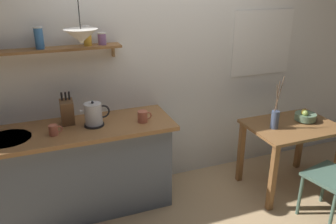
{
  "coord_description": "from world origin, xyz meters",
  "views": [
    {
      "loc": [
        -1.2,
        -2.62,
        2.17
      ],
      "look_at": [
        -0.1,
        0.25,
        0.95
      ],
      "focal_mm": 36.43,
      "sensor_mm": 36.0,
      "label": 1
    }
  ],
  "objects_px": {
    "dining_table": "(291,136)",
    "electric_kettle": "(94,115)",
    "fruit_bowl": "(305,116)",
    "knife_block": "(67,112)",
    "twig_vase": "(275,119)",
    "coffee_mug_by_sink": "(54,130)",
    "pendant_lamp": "(81,36)",
    "coffee_mug_spare": "(143,116)"
  },
  "relations": [
    {
      "from": "dining_table",
      "to": "electric_kettle",
      "type": "xyz_separation_m",
      "value": [
        -1.97,
        0.35,
        0.4
      ]
    },
    {
      "from": "fruit_bowl",
      "to": "electric_kettle",
      "type": "relative_size",
      "value": 0.82
    },
    {
      "from": "electric_kettle",
      "to": "knife_block",
      "type": "xyz_separation_m",
      "value": [
        -0.22,
        0.1,
        0.02
      ]
    },
    {
      "from": "fruit_bowl",
      "to": "twig_vase",
      "type": "bearing_deg",
      "value": -174.78
    },
    {
      "from": "fruit_bowl",
      "to": "electric_kettle",
      "type": "xyz_separation_m",
      "value": [
        -2.16,
        0.31,
        0.21
      ]
    },
    {
      "from": "fruit_bowl",
      "to": "coffee_mug_by_sink",
      "type": "relative_size",
      "value": 1.88
    },
    {
      "from": "dining_table",
      "to": "knife_block",
      "type": "xyz_separation_m",
      "value": [
        -2.19,
        0.45,
        0.42
      ]
    },
    {
      "from": "pendant_lamp",
      "to": "knife_block",
      "type": "bearing_deg",
      "value": 145.36
    },
    {
      "from": "fruit_bowl",
      "to": "coffee_mug_spare",
      "type": "bearing_deg",
      "value": 172.31
    },
    {
      "from": "fruit_bowl",
      "to": "twig_vase",
      "type": "xyz_separation_m",
      "value": [
        -0.42,
        -0.04,
        0.05
      ]
    },
    {
      "from": "knife_block",
      "to": "coffee_mug_spare",
      "type": "xyz_separation_m",
      "value": [
        0.66,
        -0.18,
        -0.08
      ]
    },
    {
      "from": "fruit_bowl",
      "to": "pendant_lamp",
      "type": "bearing_deg",
      "value": 172.52
    },
    {
      "from": "twig_vase",
      "to": "knife_block",
      "type": "relative_size",
      "value": 1.67
    },
    {
      "from": "coffee_mug_spare",
      "to": "pendant_lamp",
      "type": "bearing_deg",
      "value": 173.26
    },
    {
      "from": "coffee_mug_by_sink",
      "to": "pendant_lamp",
      "type": "height_order",
      "value": "pendant_lamp"
    },
    {
      "from": "knife_block",
      "to": "coffee_mug_by_sink",
      "type": "xyz_separation_m",
      "value": [
        -0.14,
        -0.18,
        -0.08
      ]
    },
    {
      "from": "dining_table",
      "to": "twig_vase",
      "type": "distance_m",
      "value": 0.34
    },
    {
      "from": "electric_kettle",
      "to": "coffee_mug_by_sink",
      "type": "height_order",
      "value": "electric_kettle"
    },
    {
      "from": "fruit_bowl",
      "to": "coffee_mug_spare",
      "type": "relative_size",
      "value": 1.61
    },
    {
      "from": "twig_vase",
      "to": "knife_block",
      "type": "xyz_separation_m",
      "value": [
        -1.96,
        0.45,
        0.18
      ]
    },
    {
      "from": "coffee_mug_spare",
      "to": "pendant_lamp",
      "type": "distance_m",
      "value": 0.91
    },
    {
      "from": "fruit_bowl",
      "to": "dining_table",
      "type": "bearing_deg",
      "value": -169.04
    },
    {
      "from": "coffee_mug_by_sink",
      "to": "knife_block",
      "type": "bearing_deg",
      "value": 52.1
    },
    {
      "from": "electric_kettle",
      "to": "pendant_lamp",
      "type": "height_order",
      "value": "pendant_lamp"
    },
    {
      "from": "electric_kettle",
      "to": "coffee_mug_spare",
      "type": "xyz_separation_m",
      "value": [
        0.44,
        -0.08,
        -0.05
      ]
    },
    {
      "from": "knife_block",
      "to": "coffee_mug_by_sink",
      "type": "height_order",
      "value": "knife_block"
    },
    {
      "from": "electric_kettle",
      "to": "coffee_mug_by_sink",
      "type": "bearing_deg",
      "value": -168.02
    },
    {
      "from": "coffee_mug_by_sink",
      "to": "coffee_mug_spare",
      "type": "height_order",
      "value": "coffee_mug_spare"
    },
    {
      "from": "twig_vase",
      "to": "coffee_mug_by_sink",
      "type": "xyz_separation_m",
      "value": [
        -2.09,
        0.27,
        0.1
      ]
    },
    {
      "from": "twig_vase",
      "to": "coffee_mug_by_sink",
      "type": "height_order",
      "value": "twig_vase"
    },
    {
      "from": "coffee_mug_by_sink",
      "to": "dining_table",
      "type": "bearing_deg",
      "value": -6.6
    },
    {
      "from": "dining_table",
      "to": "twig_vase",
      "type": "xyz_separation_m",
      "value": [
        -0.24,
        -0.0,
        0.24
      ]
    },
    {
      "from": "electric_kettle",
      "to": "dining_table",
      "type": "bearing_deg",
      "value": -9.93
    },
    {
      "from": "knife_block",
      "to": "coffee_mug_by_sink",
      "type": "bearing_deg",
      "value": -127.9
    },
    {
      "from": "fruit_bowl",
      "to": "coffee_mug_by_sink",
      "type": "bearing_deg",
      "value": 174.7
    },
    {
      "from": "electric_kettle",
      "to": "pendant_lamp",
      "type": "relative_size",
      "value": 0.53
    },
    {
      "from": "pendant_lamp",
      "to": "twig_vase",
      "type": "bearing_deg",
      "value": -10.43
    },
    {
      "from": "dining_table",
      "to": "fruit_bowl",
      "type": "height_order",
      "value": "fruit_bowl"
    },
    {
      "from": "fruit_bowl",
      "to": "twig_vase",
      "type": "height_order",
      "value": "twig_vase"
    },
    {
      "from": "coffee_mug_spare",
      "to": "dining_table",
      "type": "bearing_deg",
      "value": -9.92
    },
    {
      "from": "dining_table",
      "to": "knife_block",
      "type": "bearing_deg",
      "value": 168.53
    },
    {
      "from": "twig_vase",
      "to": "electric_kettle",
      "type": "height_order",
      "value": "twig_vase"
    }
  ]
}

